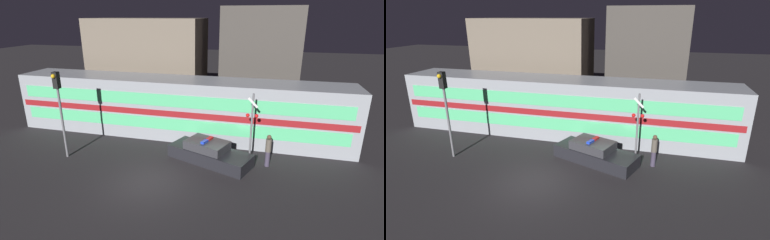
% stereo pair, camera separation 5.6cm
% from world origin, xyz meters
% --- Properties ---
extents(ground_plane, '(120.00, 120.00, 0.00)m').
position_xyz_m(ground_plane, '(0.00, 0.00, 0.00)').
color(ground_plane, '#262326').
extents(train, '(22.34, 3.00, 3.90)m').
position_xyz_m(train, '(-0.49, 6.54, 1.95)').
color(train, '#999EA5').
rests_on(train, ground_plane).
extents(police_car, '(5.03, 3.28, 1.31)m').
position_xyz_m(police_car, '(2.45, 3.06, 0.49)').
color(police_car, black).
rests_on(police_car, ground_plane).
extents(pedestrian, '(0.31, 0.31, 1.83)m').
position_xyz_m(pedestrian, '(5.65, 3.29, 0.94)').
color(pedestrian, '#3F384C').
rests_on(pedestrian, ground_plane).
extents(crossing_signal_near, '(0.67, 0.28, 3.93)m').
position_xyz_m(crossing_signal_near, '(4.66, 3.64, 2.23)').
color(crossing_signal_near, slate).
rests_on(crossing_signal_near, ground_plane).
extents(traffic_light_corner, '(0.30, 0.46, 4.99)m').
position_xyz_m(traffic_light_corner, '(-5.70, 1.52, 3.47)').
color(traffic_light_corner, slate).
rests_on(traffic_light_corner, ground_plane).
extents(building_left, '(9.60, 4.76, 7.60)m').
position_xyz_m(building_left, '(-4.96, 12.54, 3.80)').
color(building_left, '#726656').
rests_on(building_left, ground_plane).
extents(building_center, '(6.57, 6.10, 8.55)m').
position_xyz_m(building_center, '(4.48, 15.97, 4.27)').
color(building_center, '#47423D').
rests_on(building_center, ground_plane).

